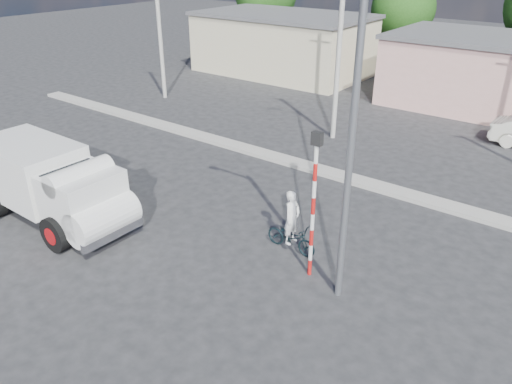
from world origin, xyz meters
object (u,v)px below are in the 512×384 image
Objects in this scene: bicycle at (291,237)px; streetlight at (347,119)px; traffic_pole at (314,194)px; cyclist at (292,226)px; truck at (52,183)px.

streetlight is (2.09, -1.04, 4.50)m from bicycle.
traffic_pole is at bearing 162.27° from streetlight.
streetlight is (2.09, -1.04, 4.09)m from cyclist.
streetlight reaches higher than truck.
cyclist is (0.00, 0.00, 0.41)m from bicycle.
traffic_pole is 0.48× the size of streetlight.
streetlight reaches higher than bicycle.
truck is at bearing -163.03° from traffic_pole.
streetlight reaches higher than cyclist.
traffic_pole reaches higher than cyclist.
truck is 3.60× the size of bicycle.
traffic_pole reaches higher than truck.
cyclist reaches higher than bicycle.
cyclist is at bearing 147.07° from traffic_pole.
truck is 8.13m from cyclist.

